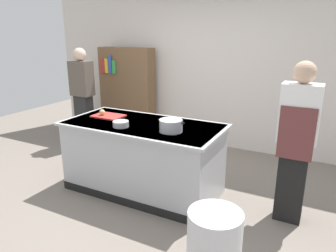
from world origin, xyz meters
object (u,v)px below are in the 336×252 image
stock_pot (171,126)px  bookshelf (127,93)px  person_chef (296,140)px  person_guest (83,95)px  trash_bin (214,245)px  onion (102,112)px  mixing_bowl (121,124)px

stock_pot → bookshelf: bearing=135.1°
person_chef → person_guest: same height
trash_bin → person_chef: (0.44, 1.19, 0.61)m
stock_pot → bookshelf: (-1.92, 1.92, -0.12)m
stock_pot → person_chef: size_ratio=0.19×
stock_pot → trash_bin: size_ratio=0.54×
onion → stock_pot: (1.10, -0.15, 0.01)m
onion → stock_pot: stock_pot is taller
onion → mixing_bowl: onion is taller
onion → mixing_bowl: 0.56m
stock_pot → mixing_bowl: (-0.61, -0.11, -0.03)m
stock_pot → person_guest: (-2.33, 1.14, -0.06)m
trash_bin → bookshelf: (-2.78, 2.82, 0.55)m
mixing_bowl → bookshelf: 2.42m
onion → bookshelf: 1.95m
mixing_bowl → stock_pot: bearing=10.5°
onion → bookshelf: bookshelf is taller
stock_pot → trash_bin: 1.41m
trash_bin → person_guest: person_guest is taller
onion → mixing_bowl: (0.49, -0.27, -0.02)m
person_chef → bookshelf: bearing=71.1°
mixing_bowl → bookshelf: size_ratio=0.11×
mixing_bowl → trash_bin: mixing_bowl is taller
stock_pot → person_guest: bearing=154.0°
trash_bin → person_chef: person_chef is taller
onion → bookshelf: bearing=115.0°
onion → trash_bin: bearing=-28.3°
trash_bin → person_guest: (-3.19, 2.04, 0.61)m
onion → trash_bin: (1.96, -1.05, -0.66)m
trash_bin → person_chef: size_ratio=0.35×
bookshelf → person_guest: bearing=-117.3°
onion → person_guest: 1.57m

